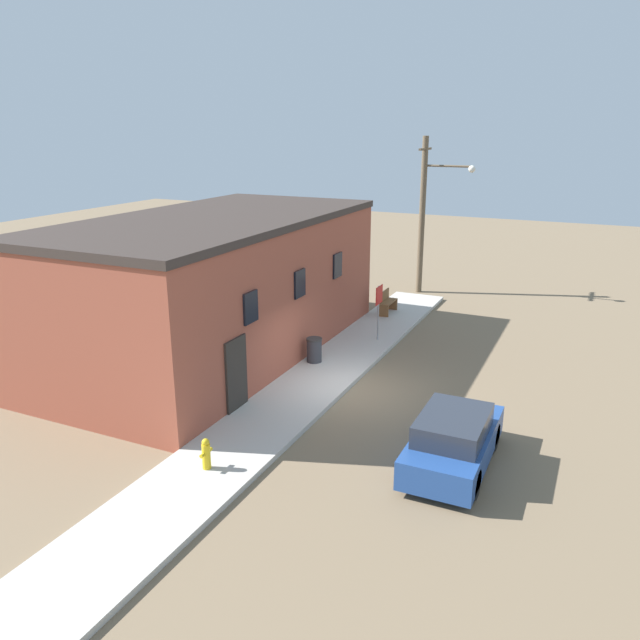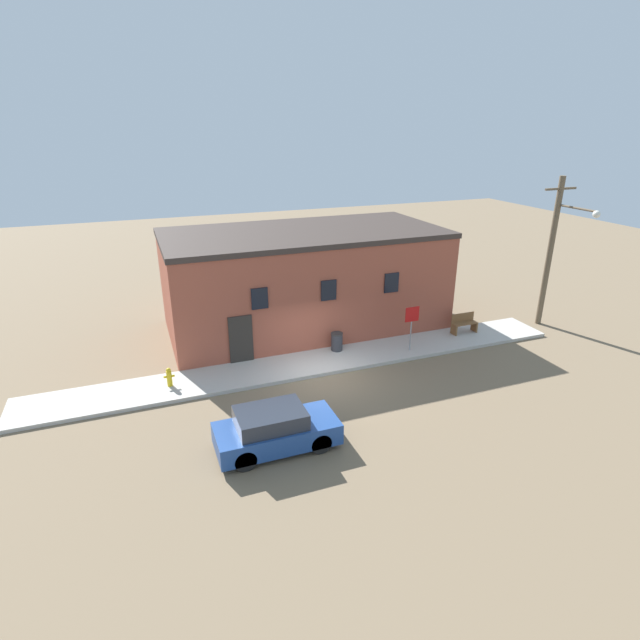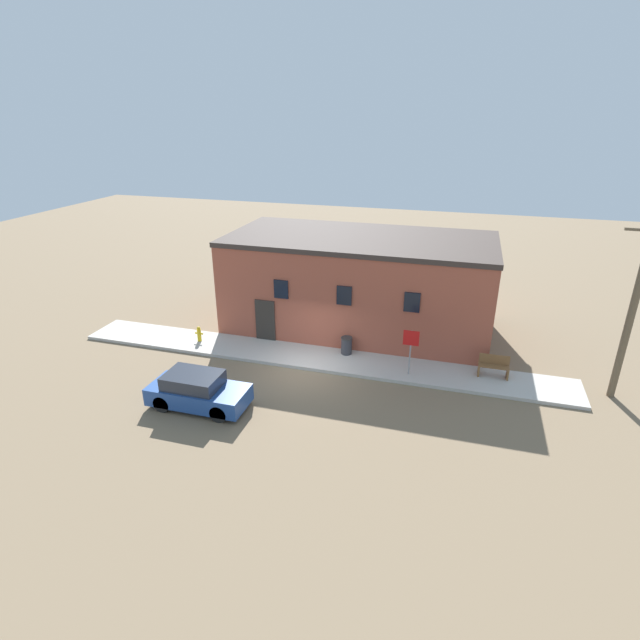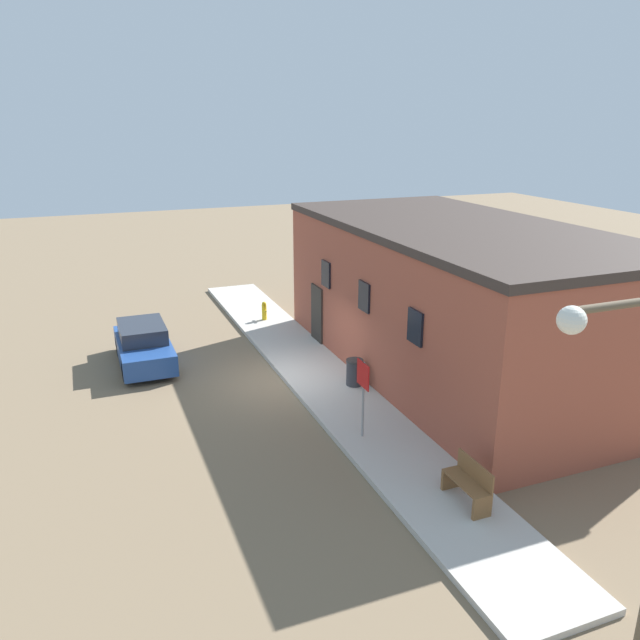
{
  "view_description": "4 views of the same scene",
  "coord_description": "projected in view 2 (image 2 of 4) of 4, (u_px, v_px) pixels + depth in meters",
  "views": [
    {
      "loc": [
        -16.24,
        -6.6,
        7.68
      ],
      "look_at": [
        0.35,
        1.14,
        2.0
      ],
      "focal_mm": 35.0,
      "sensor_mm": 36.0,
      "label": 1
    },
    {
      "loc": [
        -6.46,
        -16.7,
        9.54
      ],
      "look_at": [
        0.35,
        1.14,
        2.0
      ],
      "focal_mm": 28.0,
      "sensor_mm": 36.0,
      "label": 2
    },
    {
      "loc": [
        6.14,
        -18.45,
        10.61
      ],
      "look_at": [
        0.35,
        1.14,
        2.0
      ],
      "focal_mm": 28.0,
      "sensor_mm": 36.0,
      "label": 3
    },
    {
      "loc": [
        17.41,
        -5.6,
        7.98
      ],
      "look_at": [
        0.35,
        1.14,
        2.0
      ],
      "focal_mm": 35.0,
      "sensor_mm": 36.0,
      "label": 4
    }
  ],
  "objects": [
    {
      "name": "brick_building",
      "position": [
        304.0,
        280.0,
        24.39
      ],
      "size": [
        13.19,
        6.48,
        4.84
      ],
      "color": "#9E4C38",
      "rests_on": "ground"
    },
    {
      "name": "fire_hydrant",
      "position": [
        169.0,
        377.0,
        19.03
      ],
      "size": [
        0.41,
        0.2,
        0.76
      ],
      "color": "gold",
      "rests_on": "sidewalk"
    },
    {
      "name": "ground_plane",
      "position": [
        322.0,
        377.0,
        20.16
      ],
      "size": [
        80.0,
        80.0,
        0.0
      ],
      "primitive_type": "plane",
      "color": "#7A664C"
    },
    {
      "name": "parked_car",
      "position": [
        275.0,
        430.0,
        15.5
      ],
      "size": [
        3.83,
        1.67,
        1.39
      ],
      "color": "black",
      "rests_on": "ground"
    },
    {
      "name": "sidewalk",
      "position": [
        312.0,
        363.0,
        21.12
      ],
      "size": [
        22.95,
        2.27,
        0.15
      ],
      "color": "#BCB7AD",
      "rests_on": "ground"
    },
    {
      "name": "stop_sign",
      "position": [
        412.0,
        320.0,
        21.65
      ],
      "size": [
        0.67,
        0.06,
        2.04
      ],
      "color": "gray",
      "rests_on": "sidewalk"
    },
    {
      "name": "bench",
      "position": [
        464.0,
        324.0,
        23.9
      ],
      "size": [
        1.25,
        0.44,
        0.94
      ],
      "color": "brown",
      "rests_on": "sidewalk"
    },
    {
      "name": "trash_bin",
      "position": [
        337.0,
        342.0,
        22.03
      ],
      "size": [
        0.53,
        0.53,
        0.82
      ],
      "color": "#333338",
      "rests_on": "sidewalk"
    },
    {
      "name": "utility_pole",
      "position": [
        553.0,
        249.0,
        24.0
      ],
      "size": [
        1.8,
        2.48,
        7.3
      ],
      "color": "brown",
      "rests_on": "ground"
    }
  ]
}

